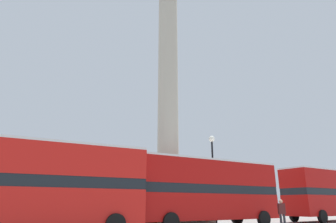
{
  "coord_description": "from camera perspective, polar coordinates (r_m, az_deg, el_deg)",
  "views": [
    {
      "loc": [
        -12.59,
        -19.67,
        1.41
      ],
      "look_at": [
        0.0,
        0.0,
        8.68
      ],
      "focal_mm": 32.0,
      "sensor_mm": 36.0,
      "label": 1
    }
  ],
  "objects": [
    {
      "name": "bus_a",
      "position": [
        20.67,
        7.55,
        -14.52
      ],
      "size": [
        10.52,
        3.12,
        4.26
      ],
      "rotation": [
        0.0,
        0.0,
        -0.03
      ],
      "color": "#A80F0C",
      "rests_on": "ground_plane"
    },
    {
      "name": "bus_b",
      "position": [
        31.61,
        28.33,
        -13.46
      ],
      "size": [
        10.47,
        2.86,
        4.39
      ],
      "rotation": [
        0.0,
        0.0,
        0.0
      ],
      "color": "#A80F0C",
      "rests_on": "ground_plane"
    },
    {
      "name": "equestrian_statue",
      "position": [
        33.15,
        11.1,
        -16.69
      ],
      "size": [
        3.87,
        2.82,
        5.85
      ],
      "rotation": [
        0.0,
        0.0,
        -0.03
      ],
      "color": "#ADA593",
      "rests_on": "ground_plane"
    },
    {
      "name": "monument_column",
      "position": [
        24.47,
        -0.0,
        0.09
      ],
      "size": [
        4.94,
        4.94,
        24.54
      ],
      "color": "#ADA593",
      "rests_on": "ground_plane"
    },
    {
      "name": "street_lamp",
      "position": [
        23.72,
        8.58,
        -10.86
      ],
      "size": [
        0.47,
        0.47,
        6.63
      ],
      "color": "black",
      "rests_on": "ground_plane"
    },
    {
      "name": "pedestrian_near_lamp",
      "position": [
        20.92,
        20.88,
        -17.47
      ],
      "size": [
        0.48,
        0.32,
        1.7
      ],
      "rotation": [
        0.0,
        0.0,
        5.95
      ],
      "color": "#28282D",
      "rests_on": "ground_plane"
    },
    {
      "name": "bus_c",
      "position": [
        16.05,
        -23.93,
        -12.3
      ],
      "size": [
        10.66,
        3.44,
        4.35
      ],
      "rotation": [
        0.0,
        0.0,
        -0.08
      ],
      "color": "red",
      "rests_on": "ground_plane"
    }
  ]
}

